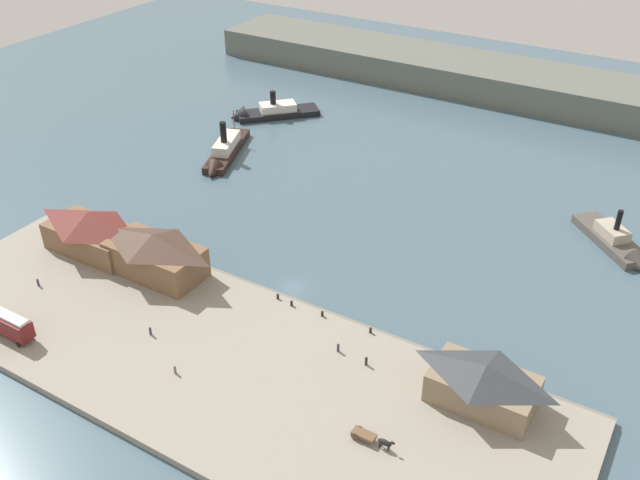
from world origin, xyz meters
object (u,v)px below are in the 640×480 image
(pedestrian_by_tram, at_px, (366,361))
(mooring_post_east, at_px, (322,314))
(ferry_moored_east, at_px, (224,153))
(pedestrian_at_waters_edge, at_px, (175,370))
(ferry_shed_customs_shed, at_px, (155,254))
(street_tram, at_px, (9,323))
(ferry_approaching_east, at_px, (618,245))
(pedestrian_standing_center, at_px, (38,282))
(ferry_shed_east_terminal, at_px, (92,231))
(pedestrian_walking_west, at_px, (150,331))
(mooring_post_center_west, at_px, (278,297))
(pedestrian_near_west_shed, at_px, (338,348))
(mooring_post_center_east, at_px, (292,303))
(mooring_post_west, at_px, (371,330))
(horse_cart, at_px, (371,437))
(ferry_outer_harbor, at_px, (266,113))
(ferry_shed_central_terminal, at_px, (484,383))

(pedestrian_by_tram, distance_m, mooring_post_east, 13.22)
(ferry_moored_east, bearing_deg, pedestrian_by_tram, -36.66)
(pedestrian_by_tram, bearing_deg, pedestrian_at_waters_edge, -145.20)
(ferry_shed_customs_shed, height_order, ferry_moored_east, ferry_shed_customs_shed)
(ferry_shed_customs_shed, distance_m, street_tram, 25.91)
(ferry_approaching_east, height_order, ferry_moored_east, ferry_moored_east)
(pedestrian_standing_center, bearing_deg, ferry_shed_east_terminal, 90.12)
(pedestrian_by_tram, bearing_deg, pedestrian_standing_center, -168.59)
(pedestrian_walking_west, distance_m, mooring_post_center_west, 21.57)
(pedestrian_near_west_shed, distance_m, ferry_approaching_east, 61.25)
(ferry_shed_east_terminal, distance_m, ferry_shed_customs_shed, 14.90)
(pedestrian_walking_west, bearing_deg, pedestrian_at_waters_edge, -27.11)
(mooring_post_center_east, bearing_deg, pedestrian_by_tram, -19.87)
(pedestrian_standing_center, distance_m, mooring_post_east, 49.63)
(ferry_shed_customs_shed, distance_m, mooring_post_east, 31.86)
(street_tram, bearing_deg, mooring_post_west, 31.92)
(ferry_shed_east_terminal, height_order, pedestrian_near_west_shed, ferry_shed_east_terminal)
(mooring_post_west, height_order, mooring_post_east, same)
(ferry_shed_customs_shed, bearing_deg, horse_cart, -16.28)
(street_tram, height_order, pedestrian_standing_center, street_tram)
(pedestrian_by_tram, xyz_separation_m, ferry_moored_east, (-62.66, 46.64, -0.46))
(mooring_post_east, height_order, ferry_moored_east, ferry_moored_east)
(ferry_shed_east_terminal, relative_size, horse_cart, 2.96)
(mooring_post_center_east, height_order, ferry_outer_harbor, ferry_outer_harbor)
(pedestrian_standing_center, relative_size, mooring_post_east, 1.72)
(pedestrian_walking_west, bearing_deg, ferry_approaching_east, 48.59)
(pedestrian_at_waters_edge, bearing_deg, pedestrian_near_west_shed, 42.40)
(pedestrian_at_waters_edge, distance_m, ferry_moored_east, 74.13)
(street_tram, relative_size, ferry_outer_harbor, 0.39)
(ferry_approaching_east, bearing_deg, ferry_shed_customs_shed, -142.76)
(ferry_shed_east_terminal, distance_m, horse_cart, 66.76)
(mooring_post_center_west, bearing_deg, pedestrian_near_west_shed, -22.17)
(pedestrian_at_waters_edge, xyz_separation_m, ferry_moored_east, (-39.60, 62.66, -0.38))
(ferry_moored_east, bearing_deg, street_tram, -80.02)
(mooring_post_east, bearing_deg, mooring_post_center_east, -177.35)
(ferry_shed_central_terminal, distance_m, ferry_moored_east, 91.60)
(mooring_post_center_west, bearing_deg, ferry_outer_harbor, 126.22)
(pedestrian_walking_west, bearing_deg, ferry_shed_east_terminal, 153.39)
(pedestrian_near_west_shed, distance_m, pedestrian_standing_center, 54.01)
(ferry_shed_central_terminal, height_order, pedestrian_at_waters_edge, ferry_shed_central_terminal)
(pedestrian_standing_center, height_order, ferry_moored_east, ferry_moored_east)
(street_tram, height_order, pedestrian_at_waters_edge, street_tram)
(street_tram, relative_size, pedestrian_by_tram, 4.98)
(mooring_post_east, height_order, ferry_outer_harbor, ferry_outer_harbor)
(pedestrian_standing_center, distance_m, pedestrian_walking_west, 25.54)
(pedestrian_walking_west, relative_size, mooring_post_west, 1.79)
(ferry_shed_east_terminal, bearing_deg, mooring_post_east, 6.26)
(horse_cart, bearing_deg, pedestrian_standing_center, 179.05)
(pedestrian_at_waters_edge, height_order, ferry_moored_east, ferry_moored_east)
(ferry_shed_east_terminal, distance_m, ferry_moored_east, 45.63)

